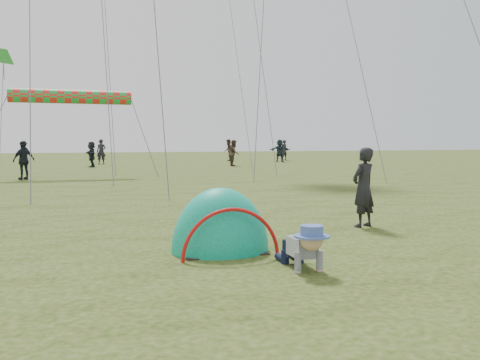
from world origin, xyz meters
name	(u,v)px	position (x,y,z in m)	size (l,w,h in m)	color
ground	(306,270)	(0.00, 0.00, 0.00)	(140.00, 140.00, 0.00)	#1B3607
crawling_toddler	(304,246)	(0.00, 0.04, 0.32)	(0.58, 0.83, 0.63)	black
popup_tent	(220,251)	(-0.68, 1.52, 0.00)	(1.51, 1.24, 1.95)	#0B803E
standing_adult	(363,187)	(2.62, 2.77, 0.77)	(0.57, 0.37, 1.55)	black
crowd_person_0	(284,150)	(15.55, 35.24, 0.86)	(0.63, 0.41, 1.72)	#222327
crowd_person_1	(234,153)	(8.28, 27.02, 0.85)	(0.83, 0.65, 1.71)	#3C3126
crowd_person_2	(24,160)	(-4.18, 18.46, 0.83)	(0.97, 0.40, 1.65)	black
crowd_person_3	(24,152)	(-4.99, 37.43, 0.82)	(1.06, 0.61, 1.64)	black
crowd_person_5	(280,151)	(13.88, 32.32, 0.88)	(1.63, 0.52, 1.76)	#232F3D
crowd_person_7	(228,150)	(10.58, 35.24, 0.88)	(0.86, 0.67, 1.77)	#45312C
crowd_person_11	(92,154)	(-0.65, 28.77, 0.81)	(1.49, 0.48, 1.61)	black
crowd_person_12	(101,152)	(0.29, 32.70, 0.88)	(0.64, 0.42, 1.76)	black
rainbow_tube_kite	(71,97)	(-2.13, 19.73, 3.68)	(0.64, 0.64, 5.39)	red
diamond_kite_3	(3,56)	(-5.41, 26.31, 6.32)	(1.02, 1.02, 0.00)	#20861B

